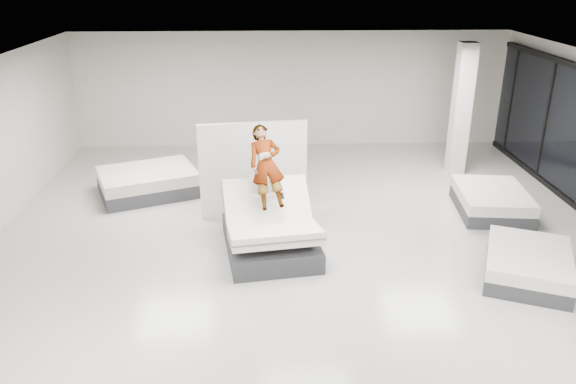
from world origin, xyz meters
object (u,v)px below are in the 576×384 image
object	(u,v)px
person	(267,180)
flat_bed_right_near	(528,265)
flat_bed_right_far	(491,201)
hero_bed	(270,232)
divider_panel	(253,170)
column	(461,110)
flat_bed_left_far	(148,182)
remote	(282,196)

from	to	relation	value
person	flat_bed_right_near	size ratio (longest dim) A/B	0.76
flat_bed_right_far	flat_bed_right_near	bearing A→B (deg)	-98.60
hero_bed	flat_bed_right_near	xyz separation A→B (m)	(4.27, -1.10, -0.16)
divider_panel	flat_bed_right_far	world-z (taller)	divider_panel
divider_panel	column	xyz separation A→B (m)	(4.99, 2.40, 0.61)
hero_bed	person	xyz separation A→B (m)	(-0.05, 0.32, 0.87)
hero_bed	flat_bed_right_far	distance (m)	4.93
flat_bed_left_far	column	world-z (taller)	column
person	column	world-z (taller)	column
hero_bed	column	bearing A→B (deg)	40.68
flat_bed_right_far	column	bearing A→B (deg)	89.78
flat_bed_right_near	column	distance (m)	5.31
column	flat_bed_left_far	bearing A→B (deg)	-171.29
hero_bed	flat_bed_right_far	size ratio (longest dim) A/B	1.17
hero_bed	remote	size ratio (longest dim) A/B	16.27
hero_bed	divider_panel	bearing A→B (deg)	100.94
flat_bed_right_near	column	xyz separation A→B (m)	(0.41, 5.12, 1.36)
divider_panel	flat_bed_right_near	distance (m)	5.38
remote	person	bearing A→B (deg)	122.15
hero_bed	flat_bed_left_far	xyz separation A→B (m)	(-2.74, 2.89, -0.12)
flat_bed_right_far	flat_bed_left_far	bearing A→B (deg)	169.91
hero_bed	divider_panel	distance (m)	1.76
hero_bed	flat_bed_right_near	size ratio (longest dim) A/B	1.08
hero_bed	flat_bed_right_near	distance (m)	4.41
person	flat_bed_left_far	world-z (taller)	person
hero_bed	flat_bed_right_far	xyz separation A→B (m)	(4.67, 1.57, -0.15)
remote	flat_bed_right_far	world-z (taller)	remote
person	remote	world-z (taller)	person
person	flat_bed_right_near	xyz separation A→B (m)	(4.32, -1.42, -1.03)
flat_bed_right_far	flat_bed_left_far	size ratio (longest dim) A/B	0.78
remote	flat_bed_left_far	world-z (taller)	remote
person	flat_bed_right_near	bearing A→B (deg)	-26.84
flat_bed_left_far	column	size ratio (longest dim) A/B	0.78
flat_bed_right_far	column	world-z (taller)	column
remote	column	distance (m)	6.02
divider_panel	flat_bed_right_far	distance (m)	5.04
hero_bed	divider_panel	size ratio (longest dim) A/B	1.04
hero_bed	divider_panel	xyz separation A→B (m)	(-0.31, 1.63, 0.59)
flat_bed_right_far	flat_bed_left_far	xyz separation A→B (m)	(-7.41, 1.32, 0.03)
remote	flat_bed_left_far	bearing A→B (deg)	127.20
person	remote	bearing A→B (deg)	-57.85
remote	flat_bed_left_far	size ratio (longest dim) A/B	0.06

